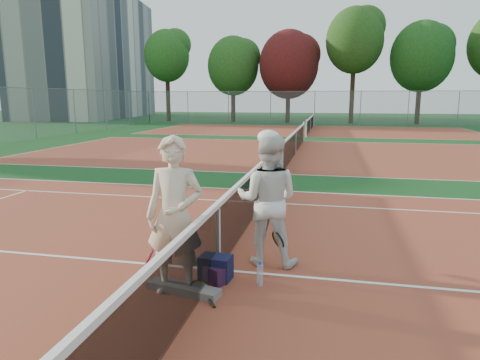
% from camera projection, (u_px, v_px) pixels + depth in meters
% --- Properties ---
extents(ground, '(130.00, 130.00, 0.00)m').
position_uv_depth(ground, '(219.00, 270.00, 6.19)').
color(ground, '#103D16').
rests_on(ground, ground).
extents(court_main, '(23.77, 10.97, 0.01)m').
position_uv_depth(court_main, '(219.00, 270.00, 6.19)').
color(court_main, brown).
rests_on(court_main, ground).
extents(court_far_a, '(23.77, 10.97, 0.01)m').
position_uv_depth(court_far_a, '(295.00, 153.00, 19.15)').
color(court_far_a, brown).
rests_on(court_far_a, ground).
extents(court_far_b, '(23.77, 10.97, 0.01)m').
position_uv_depth(court_far_b, '(310.00, 131.00, 32.12)').
color(court_far_b, brown).
rests_on(court_far_b, ground).
extents(net_main, '(0.10, 10.98, 1.02)m').
position_uv_depth(net_main, '(218.00, 237.00, 6.09)').
color(net_main, black).
rests_on(net_main, ground).
extents(net_far_a, '(0.10, 10.98, 1.02)m').
position_uv_depth(net_far_a, '(296.00, 142.00, 19.06)').
color(net_far_a, black).
rests_on(net_far_a, ground).
extents(net_far_b, '(0.10, 10.98, 1.02)m').
position_uv_depth(net_far_b, '(310.00, 124.00, 32.02)').
color(net_far_b, black).
rests_on(net_far_b, ground).
extents(fence_back, '(32.00, 0.06, 3.00)m').
position_uv_depth(fence_back, '(315.00, 108.00, 38.56)').
color(fence_back, slate).
rests_on(fence_back, ground).
extents(apartment_block, '(12.96, 23.18, 15.00)m').
position_uv_depth(apartment_block, '(90.00, 56.00, 52.72)').
color(apartment_block, beige).
rests_on(apartment_block, ground).
extents(player_a, '(0.75, 0.51, 2.01)m').
position_uv_depth(player_a, '(175.00, 216.00, 5.32)').
color(player_a, beige).
rests_on(player_a, ground).
extents(player_b, '(0.97, 0.76, 1.94)m').
position_uv_depth(player_b, '(268.00, 200.00, 6.29)').
color(player_b, silver).
rests_on(player_b, ground).
extents(racket_red, '(0.35, 0.35, 0.56)m').
position_uv_depth(racket_red, '(153.00, 261.00, 5.79)').
color(racket_red, maroon).
rests_on(racket_red, ground).
extents(racket_black_held, '(0.37, 0.37, 0.57)m').
position_uv_depth(racket_black_held, '(278.00, 250.00, 6.19)').
color(racket_black_held, black).
rests_on(racket_black_held, ground).
extents(racket_spare, '(0.59, 0.63, 0.12)m').
position_uv_depth(racket_spare, '(200.00, 288.00, 5.46)').
color(racket_spare, black).
rests_on(racket_spare, ground).
extents(sports_bag_navy, '(0.45, 0.33, 0.34)m').
position_uv_depth(sports_bag_navy, '(216.00, 268.00, 5.85)').
color(sports_bag_navy, black).
rests_on(sports_bag_navy, ground).
extents(sports_bag_purple, '(0.35, 0.32, 0.24)m').
position_uv_depth(sports_bag_purple, '(215.00, 275.00, 5.73)').
color(sports_bag_purple, black).
rests_on(sports_bag_purple, ground).
extents(net_cover_canvas, '(1.02, 0.44, 0.10)m').
position_uv_depth(net_cover_canvas, '(183.00, 289.00, 5.47)').
color(net_cover_canvas, '#635E5A').
rests_on(net_cover_canvas, ground).
extents(water_bottle, '(0.09, 0.09, 0.30)m').
position_uv_depth(water_bottle, '(260.00, 275.00, 5.65)').
color(water_bottle, silver).
rests_on(water_bottle, ground).
extents(tree_back_0, '(4.57, 4.57, 9.25)m').
position_uv_depth(tree_back_0, '(167.00, 56.00, 43.58)').
color(tree_back_0, '#382314').
rests_on(tree_back_0, ground).
extents(tree_back_1, '(5.10, 5.10, 8.49)m').
position_uv_depth(tree_back_1, '(233.00, 66.00, 42.85)').
color(tree_back_1, '#382314').
rests_on(tree_back_1, ground).
extents(tree_back_maroon, '(5.74, 5.74, 8.88)m').
position_uv_depth(tree_back_maroon, '(289.00, 65.00, 41.36)').
color(tree_back_maroon, '#382314').
rests_on(tree_back_maroon, ground).
extents(tree_back_3, '(5.27, 5.27, 10.67)m').
position_uv_depth(tree_back_3, '(355.00, 41.00, 39.49)').
color(tree_back_3, '#382314').
rests_on(tree_back_3, ground).
extents(tree_back_4, '(5.54, 5.54, 9.29)m').
position_uv_depth(tree_back_4, '(422.00, 57.00, 38.77)').
color(tree_back_4, '#382314').
rests_on(tree_back_4, ground).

